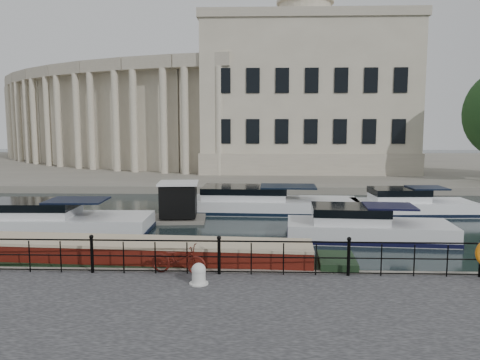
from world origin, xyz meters
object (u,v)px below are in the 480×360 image
(narrowboat, at_px, (139,264))
(bicycle, at_px, (179,259))
(harbour_hut, at_px, (179,203))
(mooring_bollard, at_px, (199,274))

(narrowboat, bearing_deg, bicycle, -39.79)
(bicycle, relative_size, harbour_hut, 0.59)
(mooring_bollard, distance_m, harbour_hut, 11.89)
(mooring_bollard, bearing_deg, bicycle, 128.66)
(mooring_bollard, height_order, harbour_hut, harbour_hut)
(mooring_bollard, relative_size, harbour_hut, 0.21)
(bicycle, distance_m, mooring_bollard, 1.21)
(bicycle, height_order, harbour_hut, harbour_hut)
(bicycle, height_order, mooring_bollard, bicycle)
(narrowboat, xyz_separation_m, harbour_hut, (-0.13, 9.11, 0.59))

